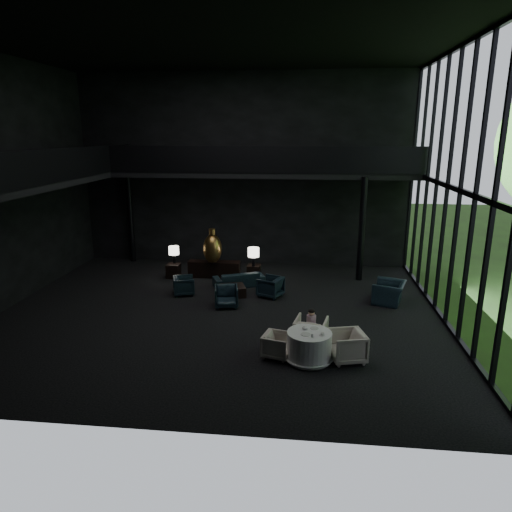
# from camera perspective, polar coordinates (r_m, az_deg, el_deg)

# --- Properties ---
(floor) EXTENTS (14.00, 12.00, 0.02)m
(floor) POSITION_cam_1_polar(r_m,az_deg,el_deg) (14.72, -4.58, -7.13)
(floor) COLOR black
(floor) RESTS_ON ground
(ceiling) EXTENTS (14.00, 12.00, 0.02)m
(ceiling) POSITION_cam_1_polar(r_m,az_deg,el_deg) (13.85, -5.34, 25.20)
(ceiling) COLOR black
(ceiling) RESTS_ON ground
(wall_back) EXTENTS (14.00, 0.04, 8.00)m
(wall_back) POSITION_cam_1_polar(r_m,az_deg,el_deg) (19.61, -1.55, 10.54)
(wall_back) COLOR black
(wall_back) RESTS_ON ground
(wall_front) EXTENTS (14.00, 0.04, 8.00)m
(wall_front) POSITION_cam_1_polar(r_m,az_deg,el_deg) (7.98, -13.14, 3.45)
(wall_front) COLOR black
(wall_front) RESTS_ON ground
(curtain_wall) EXTENTS (0.20, 12.00, 8.00)m
(curtain_wall) POSITION_cam_1_polar(r_m,az_deg,el_deg) (14.15, 24.17, 7.47)
(curtain_wall) COLOR black
(curtain_wall) RESTS_ON ground
(mezzanine_left) EXTENTS (2.00, 12.00, 0.25)m
(mezzanine_left) POSITION_cam_1_polar(r_m,az_deg,el_deg) (15.99, -26.77, 7.92)
(mezzanine_left) COLOR black
(mezzanine_left) RESTS_ON wall_left
(mezzanine_back) EXTENTS (12.00, 2.00, 0.25)m
(mezzanine_back) POSITION_cam_1_polar(r_m,az_deg,el_deg) (18.51, 1.15, 10.27)
(mezzanine_back) COLOR black
(mezzanine_back) RESTS_ON wall_back
(railing_left) EXTENTS (0.06, 12.00, 1.00)m
(railing_left) POSITION_cam_1_polar(r_m,az_deg,el_deg) (15.42, -23.86, 10.28)
(railing_left) COLOR black
(railing_left) RESTS_ON mezzanine_left
(railing_back) EXTENTS (12.00, 0.06, 1.00)m
(railing_back) POSITION_cam_1_polar(r_m,az_deg,el_deg) (17.48, 0.86, 11.96)
(railing_back) COLOR black
(railing_back) RESTS_ON mezzanine_back
(column_nw) EXTENTS (0.24, 0.24, 4.00)m
(column_nw) POSITION_cam_1_polar(r_m,az_deg,el_deg) (20.85, -15.42, 4.73)
(column_nw) COLOR black
(column_nw) RESTS_ON floor
(column_ne) EXTENTS (0.24, 0.24, 4.00)m
(column_ne) POSITION_cam_1_polar(r_m,az_deg,el_deg) (17.87, 13.07, 3.22)
(column_ne) COLOR black
(column_ne) RESTS_ON floor
(console) EXTENTS (2.05, 0.47, 0.65)m
(console) POSITION_cam_1_polar(r_m,az_deg,el_deg) (18.23, -5.24, -1.64)
(console) COLOR black
(console) RESTS_ON floor
(bronze_urn) EXTENTS (0.73, 0.73, 1.36)m
(bronze_urn) POSITION_cam_1_polar(r_m,az_deg,el_deg) (17.77, -5.46, 0.94)
(bronze_urn) COLOR #B16922
(bronze_urn) RESTS_ON console
(side_table_left) EXTENTS (0.50, 0.50, 0.55)m
(side_table_left) POSITION_cam_1_polar(r_m,az_deg,el_deg) (18.41, -10.27, -1.83)
(side_table_left) COLOR black
(side_table_left) RESTS_ON floor
(table_lamp_left) EXTENTS (0.41, 0.41, 0.68)m
(table_lamp_left) POSITION_cam_1_polar(r_m,az_deg,el_deg) (18.36, -10.23, 0.60)
(table_lamp_left) COLOR black
(table_lamp_left) RESTS_ON side_table_left
(side_table_right) EXTENTS (0.51, 0.51, 0.57)m
(side_table_right) POSITION_cam_1_polar(r_m,az_deg,el_deg) (17.94, -0.26, -2.00)
(side_table_right) COLOR black
(side_table_right) RESTS_ON floor
(table_lamp_right) EXTENTS (0.44, 0.44, 0.73)m
(table_lamp_right) POSITION_cam_1_polar(r_m,az_deg,el_deg) (17.57, -0.32, 0.38)
(table_lamp_right) COLOR black
(table_lamp_right) RESTS_ON side_table_right
(sofa) EXTENTS (1.75, 1.15, 0.66)m
(sofa) POSITION_cam_1_polar(r_m,az_deg,el_deg) (17.11, -2.17, -2.70)
(sofa) COLOR black
(sofa) RESTS_ON floor
(lounge_armchair_west) EXTENTS (0.80, 0.82, 0.68)m
(lounge_armchair_west) POSITION_cam_1_polar(r_m,az_deg,el_deg) (16.41, -9.00, -3.64)
(lounge_armchair_west) COLOR black
(lounge_armchair_west) RESTS_ON floor
(lounge_armchair_east) EXTENTS (0.97, 0.99, 0.79)m
(lounge_armchair_east) POSITION_cam_1_polar(r_m,az_deg,el_deg) (16.00, 1.79, -3.74)
(lounge_armchair_east) COLOR black
(lounge_armchair_east) RESTS_ON floor
(lounge_armchair_south) EXTENTS (0.87, 0.83, 0.77)m
(lounge_armchair_south) POSITION_cam_1_polar(r_m,az_deg,el_deg) (15.11, -3.73, -4.95)
(lounge_armchair_south) COLOR black
(lounge_armchair_south) RESTS_ON floor
(window_armchair) EXTENTS (1.09, 1.35, 1.02)m
(window_armchair) POSITION_cam_1_polar(r_m,az_deg,el_deg) (16.02, 16.32, -3.89)
(window_armchair) COLOR black
(window_armchair) RESTS_ON floor
(coffee_table) EXTENTS (1.00, 1.00, 0.35)m
(coffee_table) POSITION_cam_1_polar(r_m,az_deg,el_deg) (16.18, -2.85, -4.34)
(coffee_table) COLOR black
(coffee_table) RESTS_ON floor
(dining_table) EXTENTS (1.28, 1.28, 0.75)m
(dining_table) POSITION_cam_1_polar(r_m,az_deg,el_deg) (11.80, 6.64, -11.32)
(dining_table) COLOR white
(dining_table) RESTS_ON floor
(dining_chair_north) EXTENTS (1.05, 1.00, 0.92)m
(dining_chair_north) POSITION_cam_1_polar(r_m,az_deg,el_deg) (12.51, 6.87, -9.05)
(dining_chair_north) COLOR silver
(dining_chair_north) RESTS_ON floor
(dining_chair_east) EXTENTS (1.03, 1.07, 0.92)m
(dining_chair_east) POSITION_cam_1_polar(r_m,az_deg,el_deg) (11.86, 11.33, -10.67)
(dining_chair_east) COLOR #BCAA92
(dining_chair_east) RESTS_ON floor
(dining_chair_west) EXTENTS (0.69, 0.72, 0.62)m
(dining_chair_west) POSITION_cam_1_polar(r_m,az_deg,el_deg) (11.88, 2.65, -11.12)
(dining_chair_west) COLOR beige
(dining_chair_west) RESTS_ON floor
(child) EXTENTS (0.25, 0.25, 0.55)m
(child) POSITION_cam_1_polar(r_m,az_deg,el_deg) (12.52, 6.93, -7.75)
(child) COLOR #C87590
(child) RESTS_ON dining_chair_north
(plate_a) EXTENTS (0.29, 0.29, 0.02)m
(plate_a) POSITION_cam_1_polar(r_m,az_deg,el_deg) (11.48, 6.24, -9.70)
(plate_a) COLOR white
(plate_a) RESTS_ON dining_table
(plate_b) EXTENTS (0.26, 0.26, 0.01)m
(plate_b) POSITION_cam_1_polar(r_m,az_deg,el_deg) (11.84, 7.30, -8.94)
(plate_b) COLOR white
(plate_b) RESTS_ON dining_table
(saucer) EXTENTS (0.16, 0.16, 0.01)m
(saucer) POSITION_cam_1_polar(r_m,az_deg,el_deg) (11.49, 8.22, -9.77)
(saucer) COLOR white
(saucer) RESTS_ON dining_table
(coffee_cup) EXTENTS (0.10, 0.10, 0.07)m
(coffee_cup) POSITION_cam_1_polar(r_m,az_deg,el_deg) (11.48, 8.31, -9.59)
(coffee_cup) COLOR white
(coffee_cup) RESTS_ON saucer
(cereal_bowl) EXTENTS (0.15, 0.15, 0.07)m
(cereal_bowl) POSITION_cam_1_polar(r_m,az_deg,el_deg) (11.75, 6.12, -8.95)
(cereal_bowl) COLOR white
(cereal_bowl) RESTS_ON dining_table
(cream_pot) EXTENTS (0.07, 0.07, 0.07)m
(cream_pot) POSITION_cam_1_polar(r_m,az_deg,el_deg) (11.35, 7.04, -9.88)
(cream_pot) COLOR #99999E
(cream_pot) RESTS_ON dining_table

